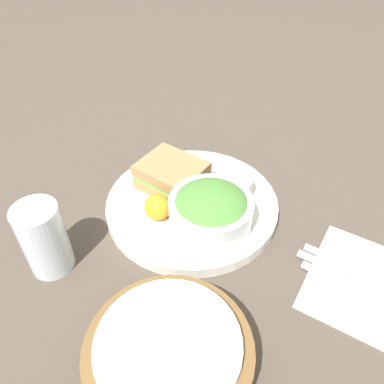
{
  "coord_description": "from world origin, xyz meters",
  "views": [
    {
      "loc": [
        -0.26,
        0.42,
        0.48
      ],
      "look_at": [
        0.0,
        0.0,
        0.04
      ],
      "focal_mm": 35.0,
      "sensor_mm": 36.0,
      "label": 1
    }
  ],
  "objects_px": {
    "plate": "(192,204)",
    "fork": "(361,271)",
    "dressing_cup": "(237,186)",
    "spoon": "(355,288)",
    "knife": "(358,279)",
    "bread_basket": "(169,356)",
    "sandwich": "(172,175)",
    "salad_bowl": "(211,209)",
    "drink_glass": "(44,239)"
  },
  "relations": [
    {
      "from": "sandwich",
      "to": "salad_bowl",
      "type": "height_order",
      "value": "salad_bowl"
    },
    {
      "from": "knife",
      "to": "plate",
      "type": "bearing_deg",
      "value": 180.0
    },
    {
      "from": "bread_basket",
      "to": "knife",
      "type": "relative_size",
      "value": 1.06
    },
    {
      "from": "bread_basket",
      "to": "knife",
      "type": "distance_m",
      "value": 0.31
    },
    {
      "from": "fork",
      "to": "plate",
      "type": "bearing_deg",
      "value": -176.56
    },
    {
      "from": "dressing_cup",
      "to": "knife",
      "type": "xyz_separation_m",
      "value": [
        -0.24,
        0.06,
        -0.03
      ]
    },
    {
      "from": "plate",
      "to": "drink_glass",
      "type": "height_order",
      "value": "drink_glass"
    },
    {
      "from": "plate",
      "to": "dressing_cup",
      "type": "relative_size",
      "value": 5.54
    },
    {
      "from": "fork",
      "to": "spoon",
      "type": "distance_m",
      "value": 0.04
    },
    {
      "from": "fork",
      "to": "knife",
      "type": "relative_size",
      "value": 0.95
    },
    {
      "from": "sandwich",
      "to": "knife",
      "type": "xyz_separation_m",
      "value": [
        -0.35,
        0.02,
        -0.04
      ]
    },
    {
      "from": "sandwich",
      "to": "spoon",
      "type": "height_order",
      "value": "sandwich"
    },
    {
      "from": "drink_glass",
      "to": "knife",
      "type": "xyz_separation_m",
      "value": [
        -0.42,
        -0.22,
        -0.05
      ]
    },
    {
      "from": "dressing_cup",
      "to": "salad_bowl",
      "type": "bearing_deg",
      "value": 86.98
    },
    {
      "from": "sandwich",
      "to": "dressing_cup",
      "type": "height_order",
      "value": "sandwich"
    },
    {
      "from": "dressing_cup",
      "to": "knife",
      "type": "relative_size",
      "value": 0.29
    },
    {
      "from": "plate",
      "to": "salad_bowl",
      "type": "xyz_separation_m",
      "value": [
        -0.06,
        0.03,
        0.04
      ]
    },
    {
      "from": "plate",
      "to": "spoon",
      "type": "distance_m",
      "value": 0.3
    },
    {
      "from": "plate",
      "to": "dressing_cup",
      "type": "distance_m",
      "value": 0.09
    },
    {
      "from": "spoon",
      "to": "knife",
      "type": "bearing_deg",
      "value": 90.0
    },
    {
      "from": "drink_glass",
      "to": "fork",
      "type": "xyz_separation_m",
      "value": [
        -0.42,
        -0.24,
        -0.05
      ]
    },
    {
      "from": "sandwich",
      "to": "bread_basket",
      "type": "bearing_deg",
      "value": 123.14
    },
    {
      "from": "sandwich",
      "to": "salad_bowl",
      "type": "xyz_separation_m",
      "value": [
        -0.11,
        0.05,
        0.01
      ]
    },
    {
      "from": "plate",
      "to": "spoon",
      "type": "bearing_deg",
      "value": 175.6
    },
    {
      "from": "plate",
      "to": "sandwich",
      "type": "height_order",
      "value": "sandwich"
    },
    {
      "from": "plate",
      "to": "sandwich",
      "type": "distance_m",
      "value": 0.07
    },
    {
      "from": "salad_bowl",
      "to": "drink_glass",
      "type": "distance_m",
      "value": 0.26
    },
    {
      "from": "plate",
      "to": "fork",
      "type": "height_order",
      "value": "plate"
    },
    {
      "from": "dressing_cup",
      "to": "fork",
      "type": "relative_size",
      "value": 0.31
    },
    {
      "from": "drink_glass",
      "to": "plate",
      "type": "bearing_deg",
      "value": -118.72
    },
    {
      "from": "bread_basket",
      "to": "knife",
      "type": "bearing_deg",
      "value": -123.58
    },
    {
      "from": "drink_glass",
      "to": "bread_basket",
      "type": "relative_size",
      "value": 0.59
    },
    {
      "from": "salad_bowl",
      "to": "bread_basket",
      "type": "height_order",
      "value": "salad_bowl"
    },
    {
      "from": "drink_glass",
      "to": "spoon",
      "type": "height_order",
      "value": "drink_glass"
    },
    {
      "from": "sandwich",
      "to": "knife",
      "type": "relative_size",
      "value": 0.62
    },
    {
      "from": "sandwich",
      "to": "plate",
      "type": "bearing_deg",
      "value": 163.67
    },
    {
      "from": "knife",
      "to": "spoon",
      "type": "height_order",
      "value": "same"
    },
    {
      "from": "dressing_cup",
      "to": "drink_glass",
      "type": "bearing_deg",
      "value": 56.85
    },
    {
      "from": "plate",
      "to": "knife",
      "type": "bearing_deg",
      "value": 179.04
    },
    {
      "from": "plate",
      "to": "knife",
      "type": "relative_size",
      "value": 1.62
    },
    {
      "from": "salad_bowl",
      "to": "bread_basket",
      "type": "distance_m",
      "value": 0.24
    },
    {
      "from": "knife",
      "to": "spoon",
      "type": "distance_m",
      "value": 0.02
    },
    {
      "from": "bread_basket",
      "to": "salad_bowl",
      "type": "bearing_deg",
      "value": -72.52
    },
    {
      "from": "sandwich",
      "to": "salad_bowl",
      "type": "bearing_deg",
      "value": 156.39
    },
    {
      "from": "sandwich",
      "to": "dressing_cup",
      "type": "xyz_separation_m",
      "value": [
        -0.11,
        -0.04,
        -0.01
      ]
    },
    {
      "from": "bread_basket",
      "to": "spoon",
      "type": "xyz_separation_m",
      "value": [
        -0.17,
        -0.24,
        -0.03
      ]
    },
    {
      "from": "dressing_cup",
      "to": "fork",
      "type": "xyz_separation_m",
      "value": [
        -0.24,
        0.04,
        -0.03
      ]
    },
    {
      "from": "dressing_cup",
      "to": "spoon",
      "type": "xyz_separation_m",
      "value": [
        -0.24,
        0.08,
        -0.03
      ]
    },
    {
      "from": "knife",
      "to": "fork",
      "type": "bearing_deg",
      "value": 90.0
    },
    {
      "from": "fork",
      "to": "sandwich",
      "type": "bearing_deg",
      "value": -179.47
    }
  ]
}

